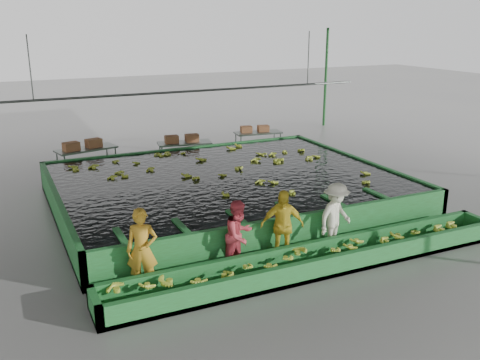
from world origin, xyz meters
name	(u,v)px	position (x,y,z in m)	size (l,w,h in m)	color
ground	(247,218)	(0.00, 0.00, 0.00)	(80.00, 80.00, 0.00)	slate
shed_roof	(248,37)	(0.00, 0.00, 5.00)	(20.00, 22.00, 0.04)	gray
shed_posts	(248,132)	(0.00, 0.00, 2.50)	(20.00, 22.00, 5.00)	#24632B
flotation_tank	(226,189)	(0.00, 1.50, 0.45)	(10.00, 8.00, 0.90)	#216E2E
tank_water	(226,176)	(0.00, 1.50, 0.85)	(9.70, 7.70, 0.00)	black
sorting_trough	(317,260)	(0.00, -3.60, 0.25)	(10.00, 1.00, 0.50)	#216E2E
cableway_rail	(185,92)	(0.00, 5.00, 3.00)	(0.08, 0.08, 14.00)	#59605B
rail_hanger_left	(30,68)	(-5.00, 5.00, 4.00)	(0.04, 0.04, 2.00)	#59605B
rail_hanger_right	(308,58)	(5.00, 5.00, 4.00)	(0.04, 0.04, 2.00)	#59605B
worker_a	(142,250)	(-3.78, -2.80, 0.89)	(0.65, 0.43, 1.78)	#BB8821
worker_b	(239,235)	(-1.57, -2.80, 0.82)	(0.80, 0.62, 1.63)	#C83B47
worker_c	(282,226)	(-0.47, -2.80, 0.86)	(1.01, 0.42, 1.73)	yellow
worker_d	(335,217)	(1.01, -2.80, 0.85)	(1.10, 0.63, 1.69)	#EBEACC
packing_table_left	(87,161)	(-3.30, 6.56, 0.48)	(2.12, 0.85, 0.97)	#59605B
packing_table_mid	(185,154)	(0.31, 6.17, 0.46)	(2.02, 0.81, 0.92)	#59605B
packing_table_right	(258,142)	(3.81, 6.83, 0.44)	(1.94, 0.78, 0.88)	#59605B
box_stack_left	(83,149)	(-3.42, 6.50, 0.97)	(1.39, 0.38, 0.30)	brown
box_stack_mid	(182,142)	(0.22, 6.21, 0.92)	(1.29, 0.36, 0.28)	brown
box_stack_right	(255,132)	(3.69, 6.91, 0.89)	(1.20, 0.33, 0.26)	brown
floating_bananas	(216,170)	(0.00, 2.30, 0.85)	(8.17, 5.57, 0.11)	#A8BE31
trough_bananas	(318,254)	(0.00, -3.60, 0.40)	(9.34, 0.62, 0.12)	#A8BE31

